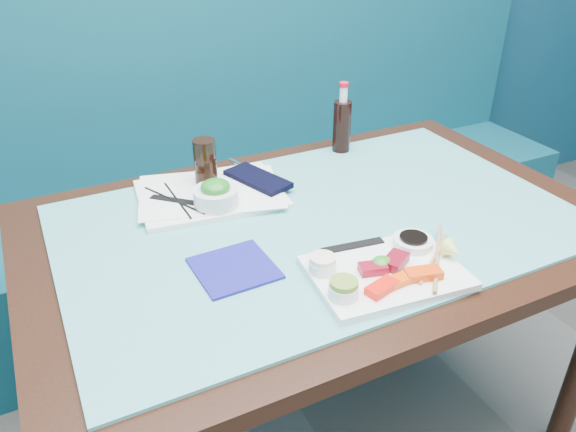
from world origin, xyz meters
name	(u,v)px	position (x,y,z in m)	size (l,w,h in m)	color
booth_bench	(213,207)	(0.00, 2.29, 0.37)	(3.00, 0.56, 1.17)	#0D4958
dining_table	(320,251)	(0.00, 1.45, 0.67)	(1.40, 0.90, 0.75)	black
glass_top	(321,221)	(0.00, 1.45, 0.75)	(1.22, 0.76, 0.01)	#58ADB0
sashimi_plate	(386,273)	(0.01, 1.19, 0.77)	(0.31, 0.22, 0.02)	white
salmon_left	(382,288)	(-0.04, 1.14, 0.78)	(0.07, 0.03, 0.02)	#FF180A
salmon_mid	(401,280)	(0.01, 1.14, 0.78)	(0.06, 0.03, 0.01)	#FF4C0A
salmon_right	(423,274)	(0.06, 1.14, 0.78)	(0.07, 0.04, 0.02)	#F64109
tuna_left	(373,268)	(-0.02, 1.20, 0.78)	(0.06, 0.03, 0.02)	maroon
tuna_right	(395,261)	(0.03, 1.20, 0.78)	(0.06, 0.04, 0.02)	maroon
seaweed_garnish	(382,263)	(0.00, 1.20, 0.79)	(0.05, 0.04, 0.02)	#27841E
ramekin_wasabi	(343,291)	(-0.12, 1.16, 0.79)	(0.06, 0.06, 0.02)	white
wasabi_fill	(344,283)	(-0.12, 1.16, 0.80)	(0.05, 0.05, 0.01)	olive
ramekin_ginger	(322,266)	(-0.11, 1.25, 0.79)	(0.06, 0.06, 0.02)	white
ginger_fill	(323,259)	(-0.11, 1.25, 0.80)	(0.05, 0.05, 0.01)	#FDE1D0
soy_dish	(413,242)	(0.11, 1.24, 0.78)	(0.09, 0.09, 0.02)	white
soy_fill	(414,237)	(0.11, 1.24, 0.79)	(0.06, 0.06, 0.01)	black
lemon_wedge	(453,250)	(0.15, 1.16, 0.80)	(0.04, 0.04, 0.04)	#EDF272
chopstick_sleeve	(353,246)	(-0.01, 1.30, 0.78)	(0.14, 0.02, 0.00)	black
wooden_chopstick_a	(434,258)	(0.12, 1.18, 0.78)	(0.01, 0.01, 0.20)	#AF7D52
wooden_chopstick_b	(437,257)	(0.13, 1.18, 0.78)	(0.01, 0.01, 0.26)	#A77B4E
serving_tray	(210,194)	(-0.20, 1.68, 0.76)	(0.36, 0.27, 0.01)	white
paper_placemat	(210,191)	(-0.20, 1.68, 0.77)	(0.36, 0.26, 0.00)	white
seaweed_bowl	(216,197)	(-0.21, 1.61, 0.79)	(0.11, 0.11, 0.04)	silver
seaweed_salad	(215,187)	(-0.21, 1.61, 0.82)	(0.07, 0.07, 0.04)	#1C7B1E
cola_glass	(205,162)	(-0.19, 1.74, 0.83)	(0.06, 0.06, 0.12)	black
navy_pouch	(258,179)	(-0.06, 1.68, 0.78)	(0.08, 0.19, 0.01)	black
fork	(241,165)	(-0.07, 1.79, 0.78)	(0.01, 0.01, 0.10)	silver
black_chopstick_a	(174,200)	(-0.30, 1.67, 0.77)	(0.01, 0.01, 0.22)	black
black_chopstick_b	(177,200)	(-0.29, 1.67, 0.77)	(0.01, 0.01, 0.21)	black
tray_sleeve	(176,201)	(-0.29, 1.67, 0.77)	(0.02, 0.14, 0.00)	black
cola_bottle_body	(342,126)	(0.26, 1.79, 0.83)	(0.05, 0.05, 0.15)	black
cola_bottle_neck	(343,94)	(0.26, 1.79, 0.93)	(0.02, 0.02, 0.05)	white
cola_bottle_cap	(344,84)	(0.26, 1.79, 0.96)	(0.03, 0.03, 0.01)	red
blue_napkin	(234,268)	(-0.26, 1.35, 0.76)	(0.16, 0.16, 0.01)	navy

